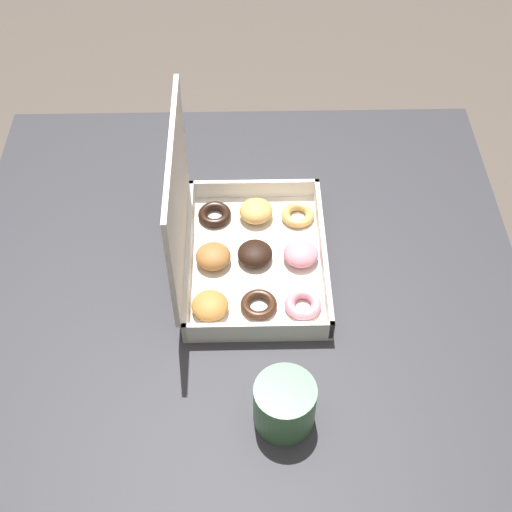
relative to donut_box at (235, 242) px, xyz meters
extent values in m
plane|color=#564C44|center=(-0.04, -0.01, -0.78)|extent=(8.00, 8.00, 0.00)
cube|color=#2D2D33|center=(-0.04, -0.01, -0.07)|extent=(0.93, 0.97, 0.03)
cylinder|color=#2D2D33|center=(0.38, -0.45, -0.43)|extent=(0.06, 0.06, 0.69)
cylinder|color=#2D2D33|center=(0.38, 0.42, -0.43)|extent=(0.06, 0.06, 0.69)
cube|color=silver|center=(0.00, -0.04, -0.05)|extent=(0.33, 0.24, 0.01)
cube|color=white|center=(0.00, -0.15, -0.03)|extent=(0.33, 0.01, 0.04)
cube|color=white|center=(0.00, 0.08, -0.03)|extent=(0.33, 0.01, 0.04)
cube|color=white|center=(-0.16, -0.04, -0.03)|extent=(0.01, 0.24, 0.04)
cube|color=white|center=(0.16, -0.04, -0.03)|extent=(0.01, 0.24, 0.04)
cube|color=white|center=(0.00, 0.09, 0.11)|extent=(0.33, 0.01, 0.24)
torus|color=pink|center=(-0.10, -0.11, -0.04)|extent=(0.06, 0.06, 0.02)
ellipsoid|color=pink|center=(0.00, -0.11, -0.03)|extent=(0.06, 0.06, 0.03)
torus|color=tan|center=(0.10, -0.11, -0.04)|extent=(0.06, 0.06, 0.02)
torus|color=#381E11|center=(-0.10, -0.04, -0.04)|extent=(0.06, 0.06, 0.02)
ellipsoid|color=black|center=(0.00, -0.03, -0.04)|extent=(0.06, 0.06, 0.03)
ellipsoid|color=tan|center=(0.10, -0.04, -0.03)|extent=(0.06, 0.06, 0.03)
ellipsoid|color=#B77A38|center=(-0.11, 0.04, -0.04)|extent=(0.06, 0.06, 0.03)
ellipsoid|color=#9E6633|center=(0.00, 0.04, -0.03)|extent=(0.06, 0.06, 0.03)
torus|color=black|center=(0.11, 0.04, -0.04)|extent=(0.06, 0.06, 0.02)
cylinder|color=#4C8456|center=(-0.30, -0.07, -0.02)|extent=(0.09, 0.09, 0.08)
cylinder|color=black|center=(-0.30, -0.07, 0.02)|extent=(0.07, 0.07, 0.01)
camera|label=1|loc=(-0.80, -0.02, 0.91)|focal=50.00mm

